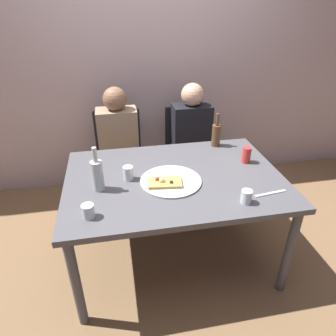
{
  "coord_description": "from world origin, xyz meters",
  "views": [
    {
      "loc": [
        -0.38,
        -1.75,
        1.84
      ],
      "look_at": [
        -0.04,
        0.04,
        0.8
      ],
      "focal_mm": 32.21,
      "sensor_mm": 36.0,
      "label": 1
    }
  ],
  "objects_px": {
    "beer_bottle": "(97,175)",
    "chair_left": "(120,153)",
    "pizza_tray": "(171,181)",
    "pizza_slice_last": "(165,182)",
    "table_knife": "(271,193)",
    "chair_right": "(189,147)",
    "wine_glass": "(128,173)",
    "tumbler_far": "(88,211)",
    "soda_can": "(246,155)",
    "wine_bottle": "(216,134)",
    "guest_in_beanie": "(193,141)",
    "dining_table": "(174,185)",
    "guest_in_sweater": "(119,147)",
    "tumbler_near": "(246,197)"
  },
  "relations": [
    {
      "from": "pizza_tray",
      "to": "guest_in_beanie",
      "type": "distance_m",
      "value": 0.92
    },
    {
      "from": "wine_bottle",
      "to": "beer_bottle",
      "type": "xyz_separation_m",
      "value": [
        -0.95,
        -0.49,
        0.01
      ]
    },
    {
      "from": "pizza_tray",
      "to": "tumbler_near",
      "type": "relative_size",
      "value": 4.89
    },
    {
      "from": "chair_left",
      "to": "chair_right",
      "type": "height_order",
      "value": "same"
    },
    {
      "from": "wine_glass",
      "to": "table_knife",
      "type": "height_order",
      "value": "wine_glass"
    },
    {
      "from": "table_knife",
      "to": "guest_in_beanie",
      "type": "relative_size",
      "value": 0.19
    },
    {
      "from": "beer_bottle",
      "to": "table_knife",
      "type": "relative_size",
      "value": 1.37
    },
    {
      "from": "beer_bottle",
      "to": "chair_left",
      "type": "distance_m",
      "value": 1.06
    },
    {
      "from": "pizza_tray",
      "to": "table_knife",
      "type": "height_order",
      "value": "pizza_tray"
    },
    {
      "from": "soda_can",
      "to": "pizza_slice_last",
      "type": "bearing_deg",
      "value": -162.77
    },
    {
      "from": "wine_bottle",
      "to": "beer_bottle",
      "type": "relative_size",
      "value": 0.93
    },
    {
      "from": "dining_table",
      "to": "guest_in_sweater",
      "type": "bearing_deg",
      "value": 114.73
    },
    {
      "from": "tumbler_near",
      "to": "guest_in_sweater",
      "type": "distance_m",
      "value": 1.36
    },
    {
      "from": "soda_can",
      "to": "chair_right",
      "type": "xyz_separation_m",
      "value": [
        -0.23,
        0.81,
        -0.3
      ]
    },
    {
      "from": "pizza_tray",
      "to": "guest_in_beanie",
      "type": "relative_size",
      "value": 0.36
    },
    {
      "from": "wine_glass",
      "to": "guest_in_beanie",
      "type": "height_order",
      "value": "guest_in_beanie"
    },
    {
      "from": "beer_bottle",
      "to": "tumbler_far",
      "type": "height_order",
      "value": "beer_bottle"
    },
    {
      "from": "dining_table",
      "to": "guest_in_sweater",
      "type": "distance_m",
      "value": 0.85
    },
    {
      "from": "pizza_tray",
      "to": "tumbler_near",
      "type": "distance_m",
      "value": 0.51
    },
    {
      "from": "pizza_tray",
      "to": "beer_bottle",
      "type": "height_order",
      "value": "beer_bottle"
    },
    {
      "from": "pizza_tray",
      "to": "wine_glass",
      "type": "distance_m",
      "value": 0.29
    },
    {
      "from": "beer_bottle",
      "to": "soda_can",
      "type": "xyz_separation_m",
      "value": [
        1.08,
        0.17,
        -0.05
      ]
    },
    {
      "from": "tumbler_far",
      "to": "wine_glass",
      "type": "xyz_separation_m",
      "value": [
        0.25,
        0.37,
        0.01
      ]
    },
    {
      "from": "dining_table",
      "to": "table_knife",
      "type": "relative_size",
      "value": 6.81
    },
    {
      "from": "pizza_slice_last",
      "to": "wine_glass",
      "type": "height_order",
      "value": "wine_glass"
    },
    {
      "from": "soda_can",
      "to": "tumbler_far",
      "type": "bearing_deg",
      "value": -158.45
    },
    {
      "from": "soda_can",
      "to": "wine_bottle",
      "type": "bearing_deg",
      "value": 112.07
    },
    {
      "from": "pizza_tray",
      "to": "chair_right",
      "type": "height_order",
      "value": "chair_right"
    },
    {
      "from": "guest_in_sweater",
      "to": "chair_left",
      "type": "bearing_deg",
      "value": -90.0
    },
    {
      "from": "table_knife",
      "to": "beer_bottle",
      "type": "bearing_deg",
      "value": -20.46
    },
    {
      "from": "chair_left",
      "to": "chair_right",
      "type": "distance_m",
      "value": 0.7
    },
    {
      "from": "wine_bottle",
      "to": "tumbler_near",
      "type": "distance_m",
      "value": 0.81
    },
    {
      "from": "wine_bottle",
      "to": "dining_table",
      "type": "bearing_deg",
      "value": -135.68
    },
    {
      "from": "tumbler_near",
      "to": "wine_glass",
      "type": "relative_size",
      "value": 0.88
    },
    {
      "from": "soda_can",
      "to": "chair_right",
      "type": "distance_m",
      "value": 0.89
    },
    {
      "from": "wine_bottle",
      "to": "tumbler_near",
      "type": "relative_size",
      "value": 3.27
    },
    {
      "from": "pizza_slice_last",
      "to": "beer_bottle",
      "type": "bearing_deg",
      "value": 175.54
    },
    {
      "from": "pizza_slice_last",
      "to": "wine_glass",
      "type": "bearing_deg",
      "value": 151.96
    },
    {
      "from": "beer_bottle",
      "to": "tumbler_near",
      "type": "relative_size",
      "value": 3.52
    },
    {
      "from": "pizza_tray",
      "to": "wine_bottle",
      "type": "xyz_separation_m",
      "value": [
        0.48,
        0.49,
        0.09
      ]
    },
    {
      "from": "beer_bottle",
      "to": "chair_left",
      "type": "bearing_deg",
      "value": 80.79
    },
    {
      "from": "pizza_tray",
      "to": "beer_bottle",
      "type": "xyz_separation_m",
      "value": [
        -0.47,
        -0.0,
        0.11
      ]
    },
    {
      "from": "beer_bottle",
      "to": "wine_glass",
      "type": "distance_m",
      "value": 0.22
    },
    {
      "from": "chair_left",
      "to": "guest_in_sweater",
      "type": "height_order",
      "value": "guest_in_sweater"
    },
    {
      "from": "pizza_tray",
      "to": "dining_table",
      "type": "bearing_deg",
      "value": 57.62
    },
    {
      "from": "chair_left",
      "to": "chair_right",
      "type": "bearing_deg",
      "value": -180.0
    },
    {
      "from": "guest_in_sweater",
      "to": "soda_can",
      "type": "bearing_deg",
      "value": 144.44
    },
    {
      "from": "wine_bottle",
      "to": "chair_right",
      "type": "height_order",
      "value": "wine_bottle"
    },
    {
      "from": "beer_bottle",
      "to": "soda_can",
      "type": "height_order",
      "value": "beer_bottle"
    },
    {
      "from": "pizza_slice_last",
      "to": "table_knife",
      "type": "bearing_deg",
      "value": -19.06
    }
  ]
}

